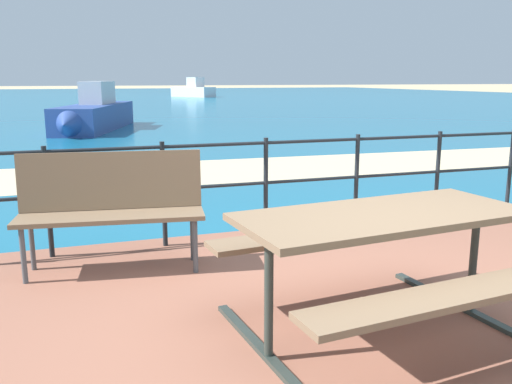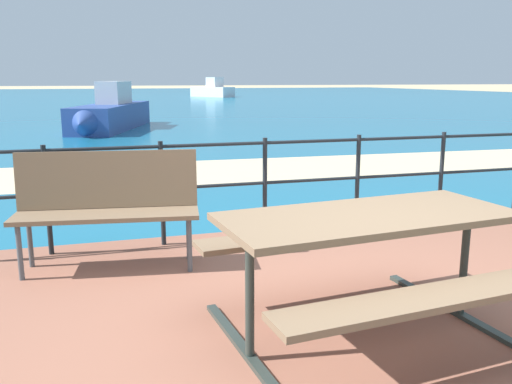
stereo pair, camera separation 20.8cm
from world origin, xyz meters
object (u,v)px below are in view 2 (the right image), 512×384
Objects in this scene: park_bench at (108,200)px; boat_near at (212,90)px; boat_far at (111,113)px; picnic_table at (368,242)px.

park_bench is 42.86m from boat_near.
park_bench is 13.21m from boat_far.
picnic_table is 2.23m from park_bench.
boat_far reaches higher than park_bench.
boat_near is 30.02m from boat_far.
boat_far is at bearing 128.60° from boat_near.
boat_near is 0.76× the size of boat_far.
boat_near reaches higher than boat_far.
boat_near reaches higher than picnic_table.
boat_far is at bearing 88.33° from picnic_table.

